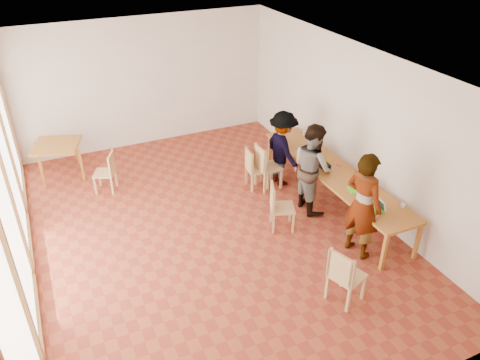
% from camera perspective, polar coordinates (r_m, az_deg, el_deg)
% --- Properties ---
extents(ground, '(8.00, 8.00, 0.00)m').
position_cam_1_polar(ground, '(8.51, -4.02, -6.05)').
color(ground, brown).
rests_on(ground, ground).
extents(wall_back, '(6.00, 0.10, 3.00)m').
position_cam_1_polar(wall_back, '(11.27, -11.78, 11.51)').
color(wall_back, beige).
rests_on(wall_back, ground).
extents(wall_front, '(6.00, 0.10, 3.00)m').
position_cam_1_polar(wall_front, '(4.89, 13.21, -17.38)').
color(wall_front, beige).
rests_on(wall_front, ground).
extents(wall_right, '(0.10, 8.00, 3.00)m').
position_cam_1_polar(wall_right, '(9.06, 13.72, 6.51)').
color(wall_right, beige).
rests_on(wall_right, ground).
extents(window_wall, '(0.10, 8.00, 3.00)m').
position_cam_1_polar(window_wall, '(7.39, -26.40, -1.81)').
color(window_wall, white).
rests_on(window_wall, ground).
extents(ceiling, '(6.00, 8.00, 0.04)m').
position_cam_1_polar(ceiling, '(7.13, -4.92, 13.79)').
color(ceiling, white).
rests_on(ceiling, wall_back).
extents(communal_table, '(0.80, 4.00, 0.75)m').
position_cam_1_polar(communal_table, '(8.98, 11.37, 0.86)').
color(communal_table, '#B27427').
rests_on(communal_table, ground).
extents(side_table, '(0.90, 0.90, 0.75)m').
position_cam_1_polar(side_table, '(10.53, -21.43, 3.68)').
color(side_table, '#B27427').
rests_on(side_table, ground).
extents(chair_near, '(0.56, 0.56, 0.50)m').
position_cam_1_polar(chair_near, '(6.91, 12.55, -10.87)').
color(chair_near, tan).
rests_on(chair_near, ground).
extents(chair_mid, '(0.53, 0.53, 0.47)m').
position_cam_1_polar(chair_mid, '(8.27, 4.59, -2.74)').
color(chair_mid, tan).
rests_on(chair_mid, ground).
extents(chair_far, '(0.44, 0.44, 0.46)m').
position_cam_1_polar(chair_far, '(9.45, 1.60, 1.87)').
color(chair_far, tan).
rests_on(chair_far, ground).
extents(chair_empty, '(0.46, 0.46, 0.51)m').
position_cam_1_polar(chair_empty, '(9.41, 3.00, 2.11)').
color(chair_empty, tan).
rests_on(chair_empty, ground).
extents(chair_spare, '(0.52, 0.52, 0.45)m').
position_cam_1_polar(chair_spare, '(9.71, -15.79, 1.41)').
color(chair_spare, tan).
rests_on(chair_spare, ground).
extents(person_near, '(0.60, 0.77, 1.86)m').
position_cam_1_polar(person_near, '(7.71, 14.75, -3.01)').
color(person_near, gray).
rests_on(person_near, ground).
extents(person_mid, '(0.67, 0.85, 1.73)m').
position_cam_1_polar(person_mid, '(8.76, 8.82, 1.52)').
color(person_mid, gray).
rests_on(person_mid, ground).
extents(person_far, '(0.63, 1.05, 1.59)m').
position_cam_1_polar(person_far, '(9.53, 5.22, 3.81)').
color(person_far, gray).
rests_on(person_far, ground).
extents(laptop_near, '(0.22, 0.24, 0.19)m').
position_cam_1_polar(laptop_near, '(7.97, 16.63, -3.23)').
color(laptop_near, '#54D925').
rests_on(laptop_near, communal_table).
extents(laptop_mid, '(0.26, 0.27, 0.20)m').
position_cam_1_polar(laptop_mid, '(8.40, 14.00, -0.92)').
color(laptop_mid, '#54D925').
rests_on(laptop_mid, communal_table).
extents(laptop_far, '(0.32, 0.33, 0.23)m').
position_cam_1_polar(laptop_far, '(9.39, 9.05, 3.23)').
color(laptop_far, '#54D925').
rests_on(laptop_far, communal_table).
extents(yellow_mug, '(0.13, 0.13, 0.09)m').
position_cam_1_polar(yellow_mug, '(9.18, 10.24, 2.34)').
color(yellow_mug, gold).
rests_on(yellow_mug, communal_table).
extents(green_bottle, '(0.07, 0.07, 0.28)m').
position_cam_1_polar(green_bottle, '(9.87, 8.93, 5.17)').
color(green_bottle, '#1C651F').
rests_on(green_bottle, communal_table).
extents(clear_glass, '(0.07, 0.07, 0.09)m').
position_cam_1_polar(clear_glass, '(10.27, 7.83, 5.71)').
color(clear_glass, silver).
rests_on(clear_glass, communal_table).
extents(condiment_cup, '(0.08, 0.08, 0.06)m').
position_cam_1_polar(condiment_cup, '(8.18, 19.25, -2.95)').
color(condiment_cup, white).
rests_on(condiment_cup, communal_table).
extents(pink_phone, '(0.05, 0.10, 0.01)m').
position_cam_1_polar(pink_phone, '(9.17, 11.99, 1.83)').
color(pink_phone, '#D0326A').
rests_on(pink_phone, communal_table).
extents(black_pouch, '(0.16, 0.26, 0.09)m').
position_cam_1_polar(black_pouch, '(9.02, 10.16, 1.80)').
color(black_pouch, black).
rests_on(black_pouch, communal_table).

